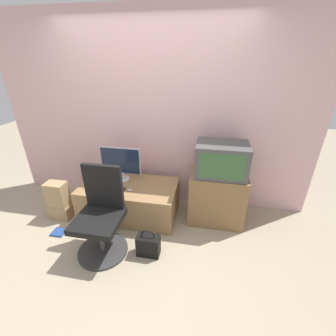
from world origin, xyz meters
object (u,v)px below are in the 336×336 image
keyboard (113,189)px  handbag (148,245)px  main_monitor (121,164)px  book (59,232)px  office_chair (101,219)px  crt_tv (221,159)px  mouse (130,190)px  cardboard_box_lower (61,211)px

keyboard → handbag: bearing=-41.2°
main_monitor → book: (-0.63, -0.71, -0.70)m
office_chair → handbag: office_chair is taller
keyboard → handbag: keyboard is taller
main_monitor → crt_tv: size_ratio=0.91×
keyboard → crt_tv: size_ratio=0.51×
mouse → main_monitor: bearing=126.5°
handbag → mouse: bearing=125.2°
main_monitor → handbag: bearing=-54.4°
mouse → cardboard_box_lower: bearing=-173.5°
mouse → office_chair: bearing=-105.4°
keyboard → handbag: 0.89m
mouse → crt_tv: crt_tv is taller
keyboard → cardboard_box_lower: 0.85m
book → office_chair: bearing=-9.3°
crt_tv → office_chair: crt_tv is taller
keyboard → book: bearing=-145.2°
keyboard → office_chair: office_chair is taller
crt_tv → book: size_ratio=3.87×
office_chair → book: (-0.69, 0.11, -0.41)m
mouse → keyboard: bearing=-179.7°
crt_tv → cardboard_box_lower: (-2.11, -0.35, -0.80)m
crt_tv → keyboard: bearing=-170.1°
main_monitor → crt_tv: (1.33, -0.05, 0.20)m
crt_tv → handbag: bearing=-133.8°
main_monitor → cardboard_box_lower: main_monitor is taller
crt_tv → mouse: bearing=-168.2°
main_monitor → cardboard_box_lower: (-0.78, -0.40, -0.61)m
mouse → cardboard_box_lower: (-0.99, -0.11, -0.38)m
crt_tv → office_chair: 1.56m
crt_tv → handbag: 1.32m
handbag → book: (-1.22, 0.12, -0.12)m
book → crt_tv: bearing=18.5°
mouse → handbag: bearing=-54.8°
main_monitor → handbag: 1.17m
cardboard_box_lower → keyboard: bearing=8.4°
office_chair → handbag: (0.53, -0.00, -0.29)m
office_chair → keyboard: bearing=99.3°
mouse → cardboard_box_lower: size_ratio=0.18×
handbag → main_monitor: bearing=125.6°
crt_tv → cardboard_box_lower: bearing=-170.7°
keyboard → book: (-0.61, -0.42, -0.46)m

